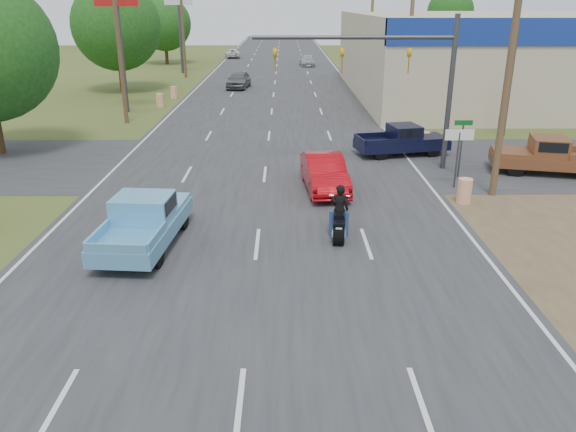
{
  "coord_description": "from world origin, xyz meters",
  "views": [
    {
      "loc": [
        0.89,
        -8.92,
        7.44
      ],
      "look_at": [
        1.01,
        7.19,
        1.3
      ],
      "focal_mm": 35.0,
      "sensor_mm": 36.0,
      "label": 1
    }
  ],
  "objects_px": {
    "navy_pickup": "(404,140)",
    "distant_car_silver": "(307,61)",
    "brown_pickup": "(547,155)",
    "motorcycle": "(339,222)",
    "blue_pickup": "(145,220)",
    "distant_car_white": "(232,53)",
    "rider": "(339,212)",
    "distant_car_grey": "(239,80)",
    "red_convertible": "(325,173)"
  },
  "relations": [
    {
      "from": "brown_pickup",
      "to": "distant_car_white",
      "type": "distance_m",
      "value": 61.78
    },
    {
      "from": "motorcycle",
      "to": "distant_car_white",
      "type": "xyz_separation_m",
      "value": [
        -9.23,
        66.16,
        0.07
      ]
    },
    {
      "from": "red_convertible",
      "to": "motorcycle",
      "type": "distance_m",
      "value": 5.13
    },
    {
      "from": "navy_pickup",
      "to": "distant_car_grey",
      "type": "height_order",
      "value": "navy_pickup"
    },
    {
      "from": "brown_pickup",
      "to": "motorcycle",
      "type": "bearing_deg",
      "value": 139.52
    },
    {
      "from": "motorcycle",
      "to": "navy_pickup",
      "type": "height_order",
      "value": "navy_pickup"
    },
    {
      "from": "distant_car_silver",
      "to": "distant_car_white",
      "type": "xyz_separation_m",
      "value": [
        -10.35,
        11.21,
        -0.02
      ]
    },
    {
      "from": "brown_pickup",
      "to": "distant_car_grey",
      "type": "bearing_deg",
      "value": 43.65
    },
    {
      "from": "motorcycle",
      "to": "distant_car_silver",
      "type": "bearing_deg",
      "value": 94.33
    },
    {
      "from": "blue_pickup",
      "to": "distant_car_silver",
      "type": "relative_size",
      "value": 1.22
    },
    {
      "from": "motorcycle",
      "to": "blue_pickup",
      "type": "height_order",
      "value": "blue_pickup"
    },
    {
      "from": "distant_car_grey",
      "to": "distant_car_silver",
      "type": "xyz_separation_m",
      "value": [
        7.12,
        19.61,
        -0.13
      ]
    },
    {
      "from": "blue_pickup",
      "to": "brown_pickup",
      "type": "bearing_deg",
      "value": 30.74
    },
    {
      "from": "rider",
      "to": "distant_car_grey",
      "type": "xyz_separation_m",
      "value": [
        -6.02,
        35.27,
        -0.11
      ]
    },
    {
      "from": "distant_car_grey",
      "to": "blue_pickup",
      "type": "bearing_deg",
      "value": -83.63
    },
    {
      "from": "red_convertible",
      "to": "brown_pickup",
      "type": "height_order",
      "value": "brown_pickup"
    },
    {
      "from": "motorcycle",
      "to": "rider",
      "type": "xyz_separation_m",
      "value": [
        0.01,
        0.07,
        0.33
      ]
    },
    {
      "from": "navy_pickup",
      "to": "distant_car_white",
      "type": "relative_size",
      "value": 1.14
    },
    {
      "from": "rider",
      "to": "motorcycle",
      "type": "bearing_deg",
      "value": 90.0
    },
    {
      "from": "brown_pickup",
      "to": "distant_car_silver",
      "type": "distance_m",
      "value": 48.28
    },
    {
      "from": "motorcycle",
      "to": "rider",
      "type": "distance_m",
      "value": 0.34
    },
    {
      "from": "distant_car_silver",
      "to": "distant_car_white",
      "type": "height_order",
      "value": "distant_car_silver"
    },
    {
      "from": "rider",
      "to": "brown_pickup",
      "type": "xyz_separation_m",
      "value": [
        10.29,
        7.49,
        -0.01
      ]
    },
    {
      "from": "distant_car_grey",
      "to": "distant_car_silver",
      "type": "height_order",
      "value": "distant_car_grey"
    },
    {
      "from": "navy_pickup",
      "to": "distant_car_silver",
      "type": "distance_m",
      "value": 44.09
    },
    {
      "from": "rider",
      "to": "distant_car_white",
      "type": "height_order",
      "value": "rider"
    },
    {
      "from": "distant_car_white",
      "to": "distant_car_silver",
      "type": "bearing_deg",
      "value": 125.01
    },
    {
      "from": "motorcycle",
      "to": "navy_pickup",
      "type": "distance_m",
      "value": 11.84
    },
    {
      "from": "navy_pickup",
      "to": "brown_pickup",
      "type": "bearing_deg",
      "value": 47.68
    },
    {
      "from": "blue_pickup",
      "to": "navy_pickup",
      "type": "xyz_separation_m",
      "value": [
        10.74,
        11.54,
        -0.06
      ]
    },
    {
      "from": "blue_pickup",
      "to": "navy_pickup",
      "type": "relative_size",
      "value": 1.05
    },
    {
      "from": "distant_car_white",
      "to": "rider",
      "type": "bearing_deg",
      "value": 90.26
    },
    {
      "from": "blue_pickup",
      "to": "distant_car_silver",
      "type": "bearing_deg",
      "value": 87.13
    },
    {
      "from": "motorcycle",
      "to": "brown_pickup",
      "type": "xyz_separation_m",
      "value": [
        10.3,
        7.56,
        0.32
      ]
    },
    {
      "from": "rider",
      "to": "navy_pickup",
      "type": "distance_m",
      "value": 11.76
    },
    {
      "from": "brown_pickup",
      "to": "distant_car_white",
      "type": "relative_size",
      "value": 1.24
    },
    {
      "from": "rider",
      "to": "distant_car_silver",
      "type": "bearing_deg",
      "value": -85.66
    },
    {
      "from": "motorcycle",
      "to": "distant_car_grey",
      "type": "bearing_deg",
      "value": 105.14
    },
    {
      "from": "navy_pickup",
      "to": "blue_pickup",
      "type": "bearing_deg",
      "value": -55.1
    },
    {
      "from": "motorcycle",
      "to": "blue_pickup",
      "type": "xyz_separation_m",
      "value": [
        -6.36,
        -0.55,
        0.31
      ]
    },
    {
      "from": "navy_pickup",
      "to": "distant_car_white",
      "type": "xyz_separation_m",
      "value": [
        -13.61,
        55.17,
        -0.18
      ]
    },
    {
      "from": "motorcycle",
      "to": "distant_car_silver",
      "type": "height_order",
      "value": "distant_car_silver"
    },
    {
      "from": "navy_pickup",
      "to": "distant_car_silver",
      "type": "relative_size",
      "value": 1.16
    },
    {
      "from": "rider",
      "to": "navy_pickup",
      "type": "bearing_deg",
      "value": -106.33
    },
    {
      "from": "distant_car_silver",
      "to": "red_convertible",
      "type": "bearing_deg",
      "value": -93.95
    },
    {
      "from": "rider",
      "to": "brown_pickup",
      "type": "height_order",
      "value": "rider"
    },
    {
      "from": "rider",
      "to": "brown_pickup",
      "type": "relative_size",
      "value": 0.32
    },
    {
      "from": "red_convertible",
      "to": "brown_pickup",
      "type": "relative_size",
      "value": 0.83
    },
    {
      "from": "blue_pickup",
      "to": "distant_car_white",
      "type": "distance_m",
      "value": 66.77
    },
    {
      "from": "red_convertible",
      "to": "blue_pickup",
      "type": "xyz_separation_m",
      "value": [
        -6.22,
        -5.67,
        0.11
      ]
    }
  ]
}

